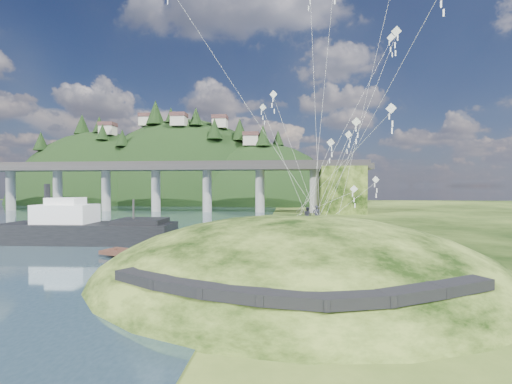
{
  "coord_description": "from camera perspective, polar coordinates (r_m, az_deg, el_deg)",
  "views": [
    {
      "loc": [
        7.27,
        -28.03,
        7.6
      ],
      "look_at": [
        4.0,
        6.0,
        7.0
      ],
      "focal_mm": 24.0,
      "sensor_mm": 36.0,
      "label": 1
    }
  ],
  "objects": [
    {
      "name": "kite_swarm",
      "position": [
        33.97,
        14.94,
        17.62
      ],
      "size": [
        20.41,
        15.6,
        21.55
      ],
      "color": "white",
      "rests_on": "ground"
    },
    {
      "name": "far_ridge",
      "position": [
        159.28,
        -13.2,
        -4.44
      ],
      "size": [
        153.0,
        70.0,
        94.5
      ],
      "color": "black",
      "rests_on": "ground"
    },
    {
      "name": "kite_flyers",
      "position": [
        31.16,
        9.24,
        -2.34
      ],
      "size": [
        1.69,
        1.8,
        1.8
      ],
      "color": "#23242F",
      "rests_on": "ground"
    },
    {
      "name": "work_barge",
      "position": [
        51.11,
        -26.55,
        -5.42
      ],
      "size": [
        22.79,
        7.14,
        7.89
      ],
      "color": "black",
      "rests_on": "ground"
    },
    {
      "name": "grass_hill",
      "position": [
        31.38,
        6.85,
        -15.86
      ],
      "size": [
        36.0,
        32.0,
        13.0
      ],
      "color": "black",
      "rests_on": "ground"
    },
    {
      "name": "bridge",
      "position": [
        103.75,
        -13.5,
        2.14
      ],
      "size": [
        160.0,
        11.0,
        15.0
      ],
      "color": "#2D2B2B",
      "rests_on": "ground"
    },
    {
      "name": "wooden_dock",
      "position": [
        36.12,
        -14.66,
        -10.36
      ],
      "size": [
        15.94,
        7.3,
        1.14
      ],
      "color": "#3C2118",
      "rests_on": "ground"
    },
    {
      "name": "ground",
      "position": [
        29.93,
        -9.01,
        -13.71
      ],
      "size": [
        320.0,
        320.0,
        0.0
      ],
      "primitive_type": "plane",
      "color": "black",
      "rests_on": "ground"
    },
    {
      "name": "footpath",
      "position": [
        19.1,
        6.06,
        -15.78
      ],
      "size": [
        22.29,
        5.84,
        0.83
      ],
      "color": "black",
      "rests_on": "ground"
    }
  ]
}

